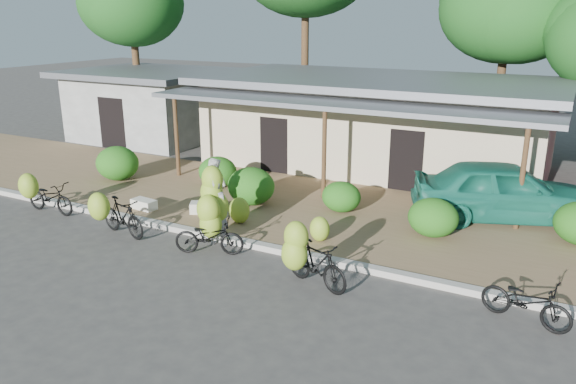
% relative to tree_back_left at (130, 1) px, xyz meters
% --- Properties ---
extents(ground, '(100.00, 100.00, 0.00)m').
position_rel_tree_back_left_xyz_m(ground, '(13.69, -13.11, -6.18)').
color(ground, '#3E3C39').
rests_on(ground, ground).
extents(sidewalk, '(60.00, 6.00, 0.12)m').
position_rel_tree_back_left_xyz_m(sidewalk, '(13.69, -8.11, -6.12)').
color(sidewalk, olive).
rests_on(sidewalk, ground).
extents(curb, '(60.00, 0.25, 0.15)m').
position_rel_tree_back_left_xyz_m(curb, '(13.69, -11.11, -6.10)').
color(curb, '#A8A399').
rests_on(curb, ground).
extents(shop_main, '(13.00, 8.50, 3.35)m').
position_rel_tree_back_left_xyz_m(shop_main, '(13.69, -2.18, -4.46)').
color(shop_main, '#C0B791').
rests_on(shop_main, ground).
extents(shop_grey, '(7.00, 6.00, 3.15)m').
position_rel_tree_back_left_xyz_m(shop_grey, '(2.69, -2.12, -4.56)').
color(shop_grey, '#A8A9A4').
rests_on(shop_grey, ground).
extents(tree_back_left, '(5.25, 5.13, 8.13)m').
position_rel_tree_back_left_xyz_m(tree_back_left, '(0.00, 0.00, 0.00)').
color(tree_back_left, '#503C20').
rests_on(tree_back_left, ground).
extents(tree_center_right, '(5.64, 5.56, 8.02)m').
position_rel_tree_back_left_xyz_m(tree_center_right, '(17.00, 3.50, -0.28)').
color(tree_center_right, '#503C20').
rests_on(tree_center_right, ground).
extents(hedge_0, '(1.49, 1.34, 1.17)m').
position_rel_tree_back_left_xyz_m(hedge_0, '(6.62, -8.44, -5.48)').
color(hedge_0, '#125212').
rests_on(hedge_0, sidewalk).
extents(hedge_1, '(1.29, 1.16, 1.01)m').
position_rel_tree_back_left_xyz_m(hedge_1, '(10.12, -7.52, -5.56)').
color(hedge_1, '#125212').
rests_on(hedge_1, sidewalk).
extents(hedge_2, '(1.44, 1.30, 1.13)m').
position_rel_tree_back_left_xyz_m(hedge_2, '(12.03, -8.56, -5.50)').
color(hedge_2, '#125212').
rests_on(hedge_2, sidewalk).
extents(hedge_3, '(1.13, 1.02, 0.88)m').
position_rel_tree_back_left_xyz_m(hedge_3, '(14.65, -7.91, -5.62)').
color(hedge_3, '#125212').
rests_on(hedge_3, sidewalk).
extents(hedge_4, '(1.28, 1.15, 1.00)m').
position_rel_tree_back_left_xyz_m(hedge_4, '(17.44, -8.58, -5.56)').
color(hedge_4, '#125212').
rests_on(hedge_4, sidewalk).
extents(bike_far_left, '(1.79, 1.22, 1.35)m').
position_rel_tree_back_left_xyz_m(bike_far_left, '(7.06, -11.74, -5.62)').
color(bike_far_left, black).
rests_on(bike_far_left, ground).
extents(bike_left, '(1.76, 1.29, 1.33)m').
position_rel_tree_back_left_xyz_m(bike_left, '(10.17, -12.11, -5.58)').
color(bike_left, black).
rests_on(bike_left, ground).
extents(bike_center, '(1.78, 1.41, 2.06)m').
position_rel_tree_back_left_xyz_m(bike_center, '(12.78, -11.67, -5.36)').
color(bike_center, black).
rests_on(bike_center, ground).
extents(bike_right, '(1.76, 1.35, 1.63)m').
position_rel_tree_back_left_xyz_m(bike_right, '(15.84, -12.45, -5.50)').
color(bike_right, black).
rests_on(bike_right, ground).
extents(bike_far_right, '(1.78, 0.99, 0.89)m').
position_rel_tree_back_left_xyz_m(bike_far_right, '(19.98, -11.82, -5.73)').
color(bike_far_right, black).
rests_on(bike_far_right, ground).
extents(loose_banana_a, '(0.51, 0.44, 0.64)m').
position_rel_tree_back_left_xyz_m(loose_banana_a, '(11.78, -10.37, -5.74)').
color(loose_banana_a, '#ACC130').
rests_on(loose_banana_a, sidewalk).
extents(loose_banana_b, '(0.58, 0.49, 0.72)m').
position_rel_tree_back_left_xyz_m(loose_banana_b, '(12.57, -10.08, -5.70)').
color(loose_banana_b, '#ACC130').
rests_on(loose_banana_b, sidewalk).
extents(loose_banana_c, '(0.51, 0.44, 0.64)m').
position_rel_tree_back_left_xyz_m(loose_banana_c, '(15.03, -10.22, -5.74)').
color(loose_banana_c, '#ACC130').
rests_on(loose_banana_c, sidewalk).
extents(sack_near, '(0.94, 0.75, 0.30)m').
position_rel_tree_back_left_xyz_m(sack_near, '(11.25, -9.81, -5.91)').
color(sack_near, silver).
rests_on(sack_near, sidewalk).
extents(sack_far, '(0.79, 0.46, 0.28)m').
position_rel_tree_back_left_xyz_m(sack_far, '(9.47, -10.38, -5.92)').
color(sack_far, silver).
rests_on(sack_far, sidewalk).
extents(vendor, '(0.66, 0.44, 1.81)m').
position_rel_tree_back_left_xyz_m(vendor, '(12.77, -11.41, -5.27)').
color(vendor, gray).
rests_on(vendor, ground).
extents(bystander, '(0.85, 0.68, 1.67)m').
position_rel_tree_back_left_xyz_m(bystander, '(11.63, -9.88, -5.22)').
color(bystander, white).
rests_on(bystander, sidewalk).
extents(teal_van, '(5.27, 3.56, 1.67)m').
position_rel_tree_back_left_xyz_m(teal_van, '(18.85, -6.49, -5.23)').
color(teal_van, '#186C57').
rests_on(teal_van, sidewalk).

